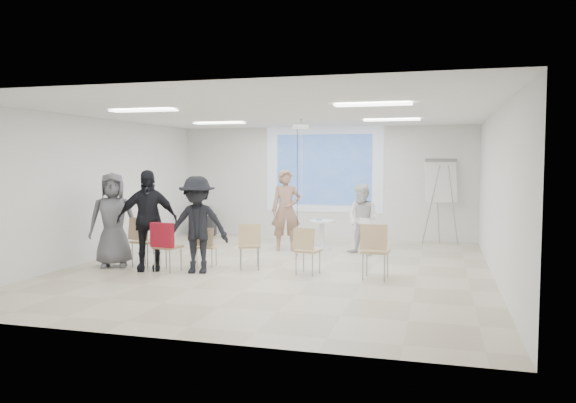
% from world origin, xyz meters
% --- Properties ---
extents(floor, '(8.00, 9.00, 0.10)m').
position_xyz_m(floor, '(0.00, 0.00, -0.05)').
color(floor, beige).
rests_on(floor, ground).
extents(ceiling, '(8.00, 9.00, 0.10)m').
position_xyz_m(ceiling, '(0.00, 0.00, 3.05)').
color(ceiling, white).
rests_on(ceiling, wall_back).
extents(wall_back, '(8.00, 0.10, 3.00)m').
position_xyz_m(wall_back, '(0.00, 4.55, 1.50)').
color(wall_back, silver).
rests_on(wall_back, floor).
extents(wall_left, '(0.10, 9.00, 3.00)m').
position_xyz_m(wall_left, '(-4.05, 0.00, 1.50)').
color(wall_left, silver).
rests_on(wall_left, floor).
extents(wall_right, '(0.10, 9.00, 3.00)m').
position_xyz_m(wall_right, '(4.05, 0.00, 1.50)').
color(wall_right, silver).
rests_on(wall_right, floor).
extents(projection_halo, '(3.20, 0.01, 2.30)m').
position_xyz_m(projection_halo, '(0.00, 4.49, 1.85)').
color(projection_halo, silver).
rests_on(projection_halo, wall_back).
extents(projection_image, '(2.60, 0.01, 1.90)m').
position_xyz_m(projection_image, '(0.00, 4.47, 1.85)').
color(projection_image, '#335EAE').
rests_on(projection_image, wall_back).
extents(pedestal_table, '(0.61, 0.61, 0.71)m').
position_xyz_m(pedestal_table, '(0.36, 2.52, 0.39)').
color(pedestal_table, white).
rests_on(pedestal_table, floor).
extents(player_left, '(0.90, 0.74, 2.14)m').
position_xyz_m(player_left, '(-0.41, 2.15, 1.07)').
color(player_left, '#A77C66').
rests_on(player_left, floor).
extents(player_right, '(1.04, 0.95, 1.75)m').
position_xyz_m(player_right, '(1.40, 2.00, 0.88)').
color(player_right, white).
rests_on(player_right, floor).
extents(controller_left, '(0.07, 0.12, 0.04)m').
position_xyz_m(controller_left, '(-0.23, 2.40, 1.41)').
color(controller_left, white).
rests_on(controller_left, player_left).
extents(controller_right, '(0.08, 0.11, 0.04)m').
position_xyz_m(controller_right, '(1.22, 2.25, 1.18)').
color(controller_right, white).
rests_on(controller_right, player_right).
extents(chair_far_left, '(0.54, 0.57, 0.99)m').
position_xyz_m(chair_far_left, '(-2.59, -0.56, 0.59)').
color(chair_far_left, '#D1B679').
rests_on(chair_far_left, floor).
extents(chair_left_mid, '(0.51, 0.54, 0.93)m').
position_xyz_m(chair_left_mid, '(-1.94, -0.90, 0.55)').
color(chair_left_mid, tan).
rests_on(chair_left_mid, floor).
extents(chair_left_inner, '(0.41, 0.44, 0.79)m').
position_xyz_m(chair_left_inner, '(-1.39, -0.27, 0.47)').
color(chair_left_inner, tan).
rests_on(chair_left_inner, floor).
extents(chair_center, '(0.55, 0.57, 0.89)m').
position_xyz_m(chair_center, '(-0.48, -0.26, 0.53)').
color(chair_center, tan).
rests_on(chair_center, floor).
extents(chair_right_inner, '(0.49, 0.51, 0.88)m').
position_xyz_m(chair_right_inner, '(0.69, -0.47, 0.52)').
color(chair_right_inner, tan).
rests_on(chair_right_inner, floor).
extents(chair_right_far, '(0.49, 0.53, 1.00)m').
position_xyz_m(chair_right_far, '(1.95, -0.59, 0.59)').
color(chair_right_far, tan).
rests_on(chair_right_far, floor).
extents(red_jacket, '(0.49, 0.19, 0.46)m').
position_xyz_m(red_jacket, '(-1.92, -1.04, 0.72)').
color(red_jacket, maroon).
rests_on(red_jacket, chair_left_mid).
extents(laptop, '(0.31, 0.24, 0.02)m').
position_xyz_m(laptop, '(-1.40, -0.18, 0.43)').
color(laptop, black).
rests_on(laptop, chair_left_inner).
extents(audience_left, '(1.48, 1.22, 2.20)m').
position_xyz_m(audience_left, '(-2.35, -0.81, 1.10)').
color(audience_left, black).
rests_on(audience_left, floor).
extents(audience_mid, '(1.45, 0.99, 2.05)m').
position_xyz_m(audience_mid, '(-1.32, -0.81, 1.03)').
color(audience_mid, black).
rests_on(audience_mid, floor).
extents(audience_outer, '(1.21, 1.05, 2.08)m').
position_xyz_m(audience_outer, '(-3.19, -0.66, 1.04)').
color(audience_outer, '#5E5E63').
rests_on(audience_outer, floor).
extents(flipchart_easel, '(0.89, 0.70, 2.14)m').
position_xyz_m(flipchart_easel, '(3.06, 4.06, 1.57)').
color(flipchart_easel, gray).
rests_on(flipchart_easel, floor).
extents(av_cart, '(0.61, 0.52, 0.83)m').
position_xyz_m(av_cart, '(-3.23, 3.90, 0.38)').
color(av_cart, black).
rests_on(av_cart, floor).
extents(ceiling_projector, '(0.30, 0.25, 3.00)m').
position_xyz_m(ceiling_projector, '(0.10, 1.49, 2.69)').
color(ceiling_projector, white).
rests_on(ceiling_projector, ceiling).
extents(fluor_panel_nw, '(1.20, 0.30, 0.02)m').
position_xyz_m(fluor_panel_nw, '(-2.00, 2.00, 2.97)').
color(fluor_panel_nw, white).
rests_on(fluor_panel_nw, ceiling).
extents(fluor_panel_ne, '(1.20, 0.30, 0.02)m').
position_xyz_m(fluor_panel_ne, '(2.00, 2.00, 2.97)').
color(fluor_panel_ne, white).
rests_on(fluor_panel_ne, ceiling).
extents(fluor_panel_sw, '(1.20, 0.30, 0.02)m').
position_xyz_m(fluor_panel_sw, '(-2.00, -1.50, 2.97)').
color(fluor_panel_sw, white).
rests_on(fluor_panel_sw, ceiling).
extents(fluor_panel_se, '(1.20, 0.30, 0.02)m').
position_xyz_m(fluor_panel_se, '(2.00, -1.50, 2.97)').
color(fluor_panel_se, white).
rests_on(fluor_panel_se, ceiling).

